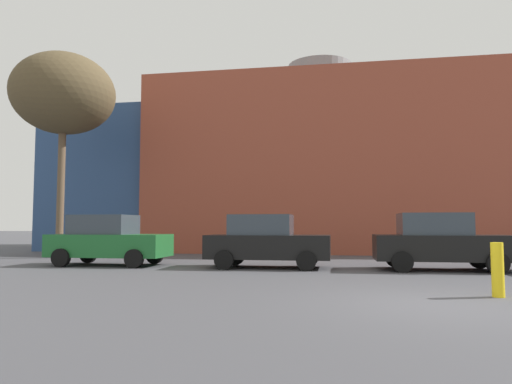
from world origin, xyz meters
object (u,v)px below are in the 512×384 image
object	(u,v)px
parked_car_0	(108,240)
parked_car_1	(267,241)
bare_tree_0	(64,95)
bollard_yellow_0	(498,270)
parked_car_2	(440,242)

from	to	relation	value
parked_car_0	parked_car_1	size ratio (longest dim) A/B	1.01
bare_tree_0	bollard_yellow_0	xyz separation A→B (m)	(15.35, -8.99, -6.83)
parked_car_2	bollard_yellow_0	world-z (taller)	parked_car_2
parked_car_0	bollard_yellow_0	xyz separation A→B (m)	(11.32, -5.70, -0.36)
parked_car_1	bare_tree_0	distance (m)	12.21
parked_car_1	parked_car_2	world-z (taller)	parked_car_2
parked_car_1	bollard_yellow_0	world-z (taller)	parked_car_1
bare_tree_0	bollard_yellow_0	size ratio (longest dim) A/B	8.46
parked_car_0	parked_car_1	bearing A→B (deg)	-0.00
parked_car_1	parked_car_2	bearing A→B (deg)	0.00
bare_tree_0	parked_car_2	bearing A→B (deg)	-12.03
parked_car_1	bollard_yellow_0	distance (m)	7.95
parked_car_1	parked_car_0	bearing A→B (deg)	180.00
parked_car_2	bare_tree_0	size ratio (longest dim) A/B	0.46
bollard_yellow_0	parked_car_0	bearing A→B (deg)	153.27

